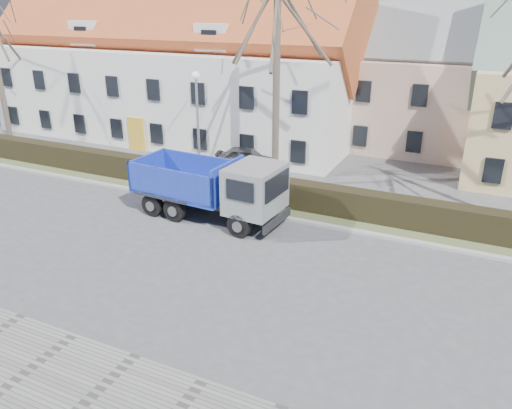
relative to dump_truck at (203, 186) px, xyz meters
The scene contains 11 objects.
ground 4.94m from the dump_truck, 45.19° to the right, with size 120.00×120.00×0.00m, color #444447.
curb_far 3.83m from the dump_truck, 20.66° to the left, with size 80.00×0.30×0.12m, color gray.
grass_strip 4.61m from the dump_truck, 40.64° to the left, with size 80.00×3.00×0.10m, color #48532E.
hedge 4.33m from the dump_truck, 38.60° to the left, with size 60.00×0.90×1.30m, color black.
building_white 16.26m from the dump_truck, 127.40° to the left, with size 26.80×10.80×9.50m, color silver, non-canonical shape.
building_pink 18.37m from the dump_truck, 66.26° to the left, with size 10.80×8.80×8.00m, color tan, non-canonical shape.
tree_1 7.20m from the dump_truck, 75.59° to the left, with size 9.20×9.20×12.65m, color #4E4136, non-canonical shape.
dump_truck is the anchor object (origin of this frame).
streetlight 4.65m from the dump_truck, 123.59° to the left, with size 0.47×0.47×6.07m, color #959799, non-canonical shape.
cart_frame 2.76m from the dump_truck, 162.03° to the left, with size 0.65×0.37×0.59m, color silver, non-canonical shape.
parked_car_a 7.36m from the dump_truck, 100.53° to the left, with size 1.54×3.82×1.30m, color #38383B.
Camera 1 is at (7.87, -14.81, 9.27)m, focal length 35.00 mm.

